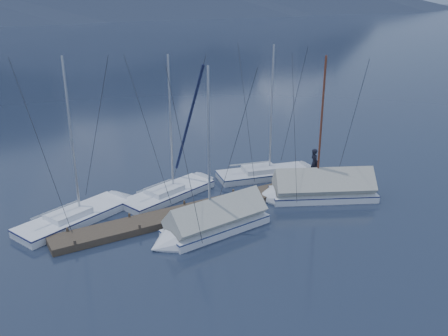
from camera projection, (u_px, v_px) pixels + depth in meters
The scene contains 9 objects.
ground at pixel (244, 221), 23.64m from camera, with size 1000.00×1000.00×0.00m, color black.
dock at pixel (224, 205), 25.23m from camera, with size 18.00×1.50×0.54m.
mooring_posts at pixel (216, 203), 24.90m from camera, with size 15.12×1.52×0.35m.
sailboat_open_left at pixel (88, 213), 24.19m from camera, with size 6.94×4.25×8.89m.
sailboat_open_mid at pixel (179, 190), 27.02m from camera, with size 6.73×3.73×8.57m.
sailboat_open_right at pixel (276, 173), 29.57m from camera, with size 6.89×3.36×8.79m.
sailboat_covered_near at pixel (314, 191), 26.19m from camera, with size 6.86×4.69×8.65m.
sailboat_covered_far at pixel (208, 225), 22.34m from camera, with size 6.31×2.69×8.63m.
person at pixel (314, 163), 28.08m from camera, with size 0.65×0.43×1.79m, color black.
Camera 1 is at (-11.65, -17.83, 10.65)m, focal length 38.00 mm.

